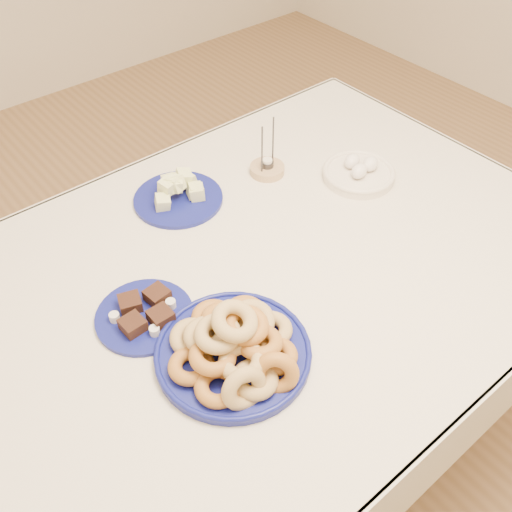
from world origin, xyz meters
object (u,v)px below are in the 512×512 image
at_px(candle_holder, 267,168).
at_px(egg_bowl, 359,173).
at_px(melon_plate, 178,193).
at_px(dining_table, 243,305).
at_px(donut_platter, 234,347).
at_px(brownie_plate, 145,314).

height_order(candle_holder, egg_bowl, candle_holder).
xyz_separation_m(melon_plate, egg_bowl, (0.44, -0.24, -0.00)).
bearing_deg(dining_table, egg_bowl, 10.15).
bearing_deg(egg_bowl, donut_platter, -157.86).
bearing_deg(donut_platter, melon_plate, 68.24).
bearing_deg(brownie_plate, dining_table, -7.92).
bearing_deg(candle_holder, melon_plate, 168.30).
height_order(brownie_plate, egg_bowl, egg_bowl).
bearing_deg(brownie_plate, melon_plate, 45.75).
height_order(melon_plate, candle_holder, candle_holder).
xyz_separation_m(dining_table, candle_holder, (0.30, 0.27, 0.12)).
bearing_deg(dining_table, donut_platter, -132.19).
xyz_separation_m(dining_table, donut_platter, (-0.16, -0.17, 0.14)).
bearing_deg(brownie_plate, donut_platter, -67.90).
bearing_deg(brownie_plate, candle_holder, 23.40).
bearing_deg(egg_bowl, candle_holder, 134.09).
relative_size(dining_table, donut_platter, 4.22).
bearing_deg(melon_plate, candle_holder, -11.70).
height_order(donut_platter, melon_plate, donut_platter).
xyz_separation_m(donut_platter, candle_holder, (0.46, 0.44, -0.02)).
relative_size(melon_plate, brownie_plate, 1.00).
relative_size(melon_plate, candle_holder, 1.50).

